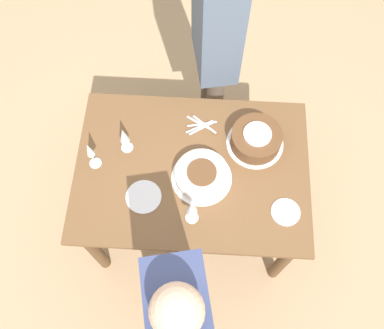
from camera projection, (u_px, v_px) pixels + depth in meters
name	position (u px, v px, depth m)	size (l,w,h in m)	color
ground_plane	(192.00, 214.00, 2.99)	(12.00, 12.00, 0.00)	tan
dining_table	(192.00, 178.00, 2.41)	(1.26, 0.90, 0.77)	brown
cake_center_white	(202.00, 175.00, 2.24)	(0.32, 0.32, 0.08)	white
cake_front_chocolate	(256.00, 139.00, 2.31)	(0.31, 0.31, 0.12)	white
wine_glass_near	(124.00, 136.00, 2.23)	(0.07, 0.07, 0.20)	silver
wine_glass_far	(90.00, 152.00, 2.17)	(0.07, 0.07, 0.22)	silver
wine_glass_extra	(192.00, 208.00, 2.04)	(0.07, 0.07, 0.22)	silver
dessert_plate_left	(286.00, 212.00, 2.19)	(0.15, 0.15, 0.01)	silver
dessert_plate_right	(144.00, 197.00, 2.22)	(0.19, 0.19, 0.01)	silver
fork_pile	(202.00, 125.00, 2.40)	(0.17, 0.13, 0.01)	silver
person_cutting	(216.00, 37.00, 2.38)	(0.29, 0.43, 1.65)	#4C4238
person_watching	(182.00, 325.00, 1.79)	(0.30, 0.44, 1.58)	#2D334C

